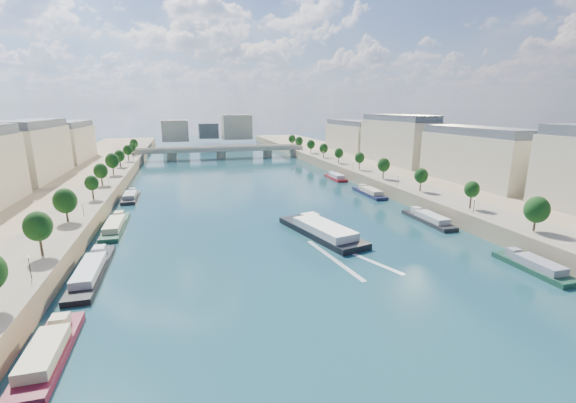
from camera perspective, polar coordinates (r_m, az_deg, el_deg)
ground at (r=148.14m, az=-5.02°, el=0.46°), size 700.00×700.00×0.00m
quay_left at (r=152.50m, az=-32.69°, el=-0.37°), size 44.00×520.00×5.00m
quay_right at (r=175.14m, az=18.82°, el=2.69°), size 44.00×520.00×5.00m
pave_left at (r=148.11m, az=-27.29°, el=0.95°), size 14.00×520.00×0.10m
pave_right at (r=166.77m, az=14.60°, el=3.35°), size 14.00×520.00×0.10m
trees_left at (r=148.66m, az=-26.62°, el=3.21°), size 4.80×268.80×8.26m
trees_right at (r=173.59m, az=12.50°, el=5.69°), size 4.80×268.80×8.26m
lamps_left at (r=137.07m, az=-26.39°, el=1.29°), size 0.36×200.36×4.28m
lamps_right at (r=168.46m, az=12.48°, el=4.52°), size 0.36×200.36×4.28m
buildings_left at (r=165.78m, az=-36.44°, el=5.02°), size 16.00×226.00×23.20m
buildings_right at (r=190.38m, az=20.40°, el=7.66°), size 16.00×226.00×23.20m
skyline at (r=363.02m, az=-11.05°, el=10.53°), size 79.00×42.00×22.00m
bridge at (r=265.63m, az=-9.88°, el=7.37°), size 112.00×12.00×8.15m
tour_barge at (r=105.60m, az=4.99°, el=-4.37°), size 16.36×32.70×4.27m
wake at (r=91.70m, az=8.59°, el=-8.19°), size 13.82×25.95×0.04m
moored_barges_left at (r=93.32m, az=-26.84°, el=-8.66°), size 5.00×152.59×3.60m
moored_barges_right at (r=124.68m, az=20.15°, el=-2.53°), size 5.00×161.81×3.60m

